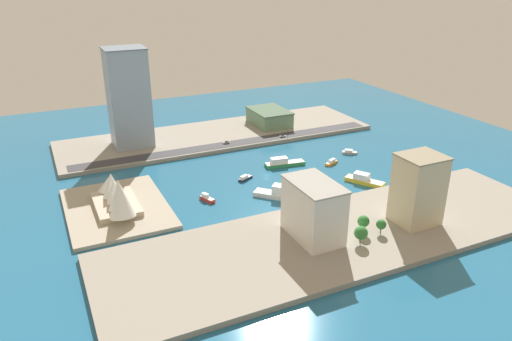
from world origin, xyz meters
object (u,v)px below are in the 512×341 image
Objects in this scene: yacht_sleek_gray at (349,152)px; terminal_long_green at (269,117)px; ferry_green_doubledeck at (283,163)px; patrol_launch_navy at (245,178)px; hotel_broad_white at (313,210)px; opera_landmark at (116,195)px; van_white at (283,136)px; tower_tall_glass at (129,98)px; tugboat_red at (207,199)px; water_taxi_orange at (331,162)px; traffic_light_waterfront at (288,133)px; office_block_beige at (418,189)px; ferry_white_commuter at (279,193)px; sedan_silver at (226,142)px; ferry_yellow_fast at (364,180)px.

yacht_sleek_gray is 83.17m from terminal_long_green.
patrol_launch_navy is (-10.34, 32.44, -0.93)m from ferry_green_doubledeck.
hotel_broad_white is 106.41m from opera_landmark.
van_white reaches higher than yacht_sleek_gray.
opera_landmark is (-65.90, 136.27, 6.84)m from van_white.
hotel_broad_white is 0.45× the size of tower_tall_glass.
yacht_sleek_gray is 0.94× the size of tugboat_red.
patrol_launch_navy is at bearing 88.96° from water_taxi_orange.
water_taxi_orange reaches higher than yacht_sleek_gray.
water_taxi_orange is at bearing -179.15° from terminal_long_green.
traffic_light_waterfront is at bearing -48.76° from patrol_launch_navy.
patrol_launch_navy is 106.85m from office_block_beige.
office_block_beige reaches higher than ferry_white_commuter.
yacht_sleek_gray is 2.32× the size of van_white.
ferry_white_commuter is 4.94× the size of sedan_silver.
water_taxi_orange is 0.48× the size of ferry_yellow_fast.
van_white is 6.28m from traffic_light_waterfront.
tower_tall_glass is at bearing 60.46° from yacht_sleek_gray.
opera_landmark is at bearing 100.36° from ferry_green_doubledeck.
water_taxi_orange is 1.07× the size of patrol_launch_navy.
terminal_long_green reaches higher than yacht_sleek_gray.
terminal_long_green is at bearing -20.14° from hotel_broad_white.
ferry_green_doubledeck is 0.80× the size of office_block_beige.
van_white is at bearing -95.74° from sedan_silver.
traffic_light_waterfront is 150.82m from opera_landmark.
van_white is at bearing -106.44° from tower_tall_glass.
water_taxi_orange is 62.99m from patrol_launch_navy.
hotel_broad_white is at bearing 136.49° from yacht_sleek_gray.
traffic_light_waterfront is at bearing -32.17° from ferry_green_doubledeck.
tugboat_red is at bearing 127.52° from traffic_light_waterfront.
ferry_green_doubledeck is at bearing -72.32° from patrol_launch_navy.
tower_tall_glass is at bearing 71.41° from traffic_light_waterfront.
ferry_yellow_fast is 109.09m from sedan_silver.
traffic_light_waterfront is (86.44, 5.99, 4.88)m from ferry_yellow_fast.
traffic_light_waterfront reaches higher than ferry_green_doubledeck.
office_block_beige reaches higher than sedan_silver.
traffic_light_waterfront is (82.30, -50.77, 4.07)m from ferry_white_commuter.
office_block_beige reaches higher than terminal_long_green.
ferry_yellow_fast is 5.14× the size of sedan_silver.
hotel_broad_white is 148.58m from van_white.
hotel_broad_white is at bearing 179.43° from patrol_launch_navy.
sedan_silver reaches higher than water_taxi_orange.
tower_tall_glass is at bearing 91.12° from terminal_long_green.
office_block_beige is (-89.07, 9.14, 19.41)m from water_taxi_orange.
tower_tall_glass reaches higher than ferry_white_commuter.
hotel_broad_white reaches higher than terminal_long_green.
hotel_broad_white is at bearing 155.99° from traffic_light_waterfront.
ferry_white_commuter is at bearing 148.82° from ferry_green_doubledeck.
office_block_beige is 5.52× the size of traffic_light_waterfront.
tower_tall_glass reaches higher than ferry_yellow_fast.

